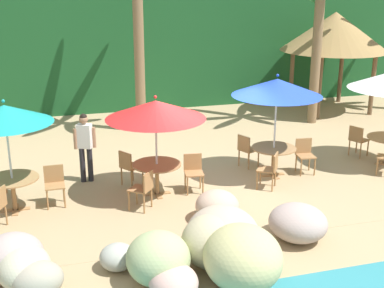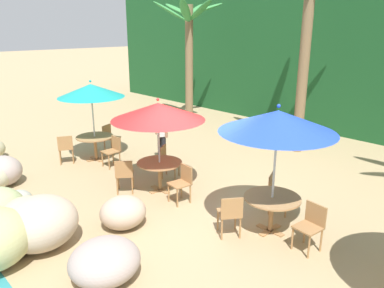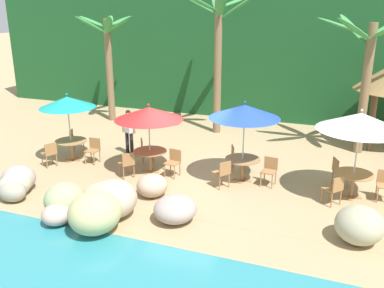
# 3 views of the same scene
# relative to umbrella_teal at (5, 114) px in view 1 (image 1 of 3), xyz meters

# --- Properties ---
(ground_plane) EXTENTS (120.00, 120.00, 0.00)m
(ground_plane) POSITION_rel_umbrella_teal_xyz_m (4.38, 0.03, -2.12)
(ground_plane) COLOR tan
(terrace_deck) EXTENTS (18.00, 5.20, 0.01)m
(terrace_deck) POSITION_rel_umbrella_teal_xyz_m (4.38, 0.03, -2.11)
(terrace_deck) COLOR tan
(terrace_deck) RESTS_ON ground
(foliage_backdrop) EXTENTS (28.00, 2.40, 6.00)m
(foliage_backdrop) POSITION_rel_umbrella_teal_xyz_m (4.38, 9.03, 0.88)
(foliage_backdrop) COLOR #194C23
(foliage_backdrop) RESTS_ON ground
(rock_seawall) EXTENTS (14.34, 3.52, 1.04)m
(rock_seawall) POSITION_rel_umbrella_teal_xyz_m (3.20, -3.10, -1.70)
(rock_seawall) COLOR tan
(rock_seawall) RESTS_ON ground
(umbrella_teal) EXTENTS (1.92, 1.92, 2.43)m
(umbrella_teal) POSITION_rel_umbrella_teal_xyz_m (0.00, 0.00, 0.00)
(umbrella_teal) COLOR silver
(umbrella_teal) RESTS_ON ground
(dining_table_teal) EXTENTS (1.10, 1.10, 0.74)m
(dining_table_teal) POSITION_rel_umbrella_teal_xyz_m (0.00, 0.00, -1.50)
(dining_table_teal) COLOR #A37547
(dining_table_teal) RESTS_ON ground
(chair_teal_seaward) EXTENTS (0.42, 0.43, 0.87)m
(chair_teal_seaward) POSITION_rel_umbrella_teal_xyz_m (0.85, 0.10, -1.60)
(chair_teal_seaward) COLOR #9E7042
(chair_teal_seaward) RESTS_ON ground
(umbrella_red) EXTENTS (2.22, 2.22, 2.32)m
(umbrella_red) POSITION_rel_umbrella_teal_xyz_m (3.10, 0.01, -0.12)
(umbrella_red) COLOR silver
(umbrella_red) RESTS_ON ground
(dining_table_red) EXTENTS (1.10, 1.10, 0.74)m
(dining_table_red) POSITION_rel_umbrella_teal_xyz_m (3.10, 0.01, -1.50)
(dining_table_red) COLOR #A37547
(dining_table_red) RESTS_ON ground
(chair_red_seaward) EXTENTS (0.47, 0.48, 0.87)m
(chair_red_seaward) POSITION_rel_umbrella_teal_xyz_m (3.95, -0.01, -1.60)
(chair_red_seaward) COLOR #9E7042
(chair_red_seaward) RESTS_ON ground
(chair_red_inland) EXTENTS (0.59, 0.58, 0.87)m
(chair_red_inland) POSITION_rel_umbrella_teal_xyz_m (2.57, 0.68, -1.60)
(chair_red_inland) COLOR #9E7042
(chair_red_inland) RESTS_ON ground
(chair_red_left) EXTENTS (0.59, 0.59, 0.87)m
(chair_red_left) POSITION_rel_umbrella_teal_xyz_m (2.65, -0.72, -1.60)
(chair_red_left) COLOR #9E7042
(chair_red_left) RESTS_ON ground
(umbrella_blue) EXTENTS (2.17, 2.17, 2.57)m
(umbrella_blue) POSITION_rel_umbrella_teal_xyz_m (6.13, 0.37, 0.13)
(umbrella_blue) COLOR silver
(umbrella_blue) RESTS_ON ground
(dining_table_blue) EXTENTS (1.10, 1.10, 0.74)m
(dining_table_blue) POSITION_rel_umbrella_teal_xyz_m (6.13, 0.37, -1.50)
(dining_table_blue) COLOR #A37547
(dining_table_blue) RESTS_ON ground
(chair_blue_seaward) EXTENTS (0.46, 0.47, 0.87)m
(chair_blue_seaward) POSITION_rel_umbrella_teal_xyz_m (6.99, 0.37, -1.60)
(chair_blue_seaward) COLOR #9E7042
(chair_blue_seaward) RESTS_ON ground
(chair_blue_inland) EXTENTS (0.56, 0.56, 0.87)m
(chair_blue_inland) POSITION_rel_umbrella_teal_xyz_m (5.71, 1.11, -1.60)
(chair_blue_inland) COLOR #9E7042
(chair_blue_inland) RESTS_ON ground
(chair_blue_left) EXTENTS (0.59, 0.59, 0.87)m
(chair_blue_left) POSITION_rel_umbrella_teal_xyz_m (5.72, -0.38, -1.60)
(chair_blue_left) COLOR #9E7042
(chair_blue_left) RESTS_ON ground
(chair_white_inland) EXTENTS (0.56, 0.56, 0.87)m
(chair_white_inland) POSITION_rel_umbrella_teal_xyz_m (8.96, 1.06, -1.60)
(chair_white_inland) COLOR #9E7042
(chair_white_inland) RESTS_ON ground
(palm_tree_second) EXTENTS (3.58, 3.44, 5.81)m
(palm_tree_second) POSITION_rel_umbrella_teal_xyz_m (3.72, 5.23, 1.84)
(palm_tree_second) COLOR brown
(palm_tree_second) RESTS_ON ground
(palm_tree_third) EXTENTS (3.82, 3.32, 5.00)m
(palm_tree_third) POSITION_rel_umbrella_teal_xyz_m (9.49, 4.60, 1.35)
(palm_tree_third) COLOR brown
(palm_tree_third) RESTS_ON ground
(palapa_hut) EXTENTS (3.84, 3.84, 3.56)m
(palapa_hut) POSITION_rel_umbrella_teal_xyz_m (10.97, 6.03, 0.75)
(palapa_hut) COLOR brown
(palapa_hut) RESTS_ON ground
(waiter_in_white) EXTENTS (0.52, 0.33, 1.70)m
(waiter_in_white) POSITION_rel_umbrella_teal_xyz_m (1.63, 1.26, -1.13)
(waiter_in_white) COLOR #232328
(waiter_in_white) RESTS_ON ground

